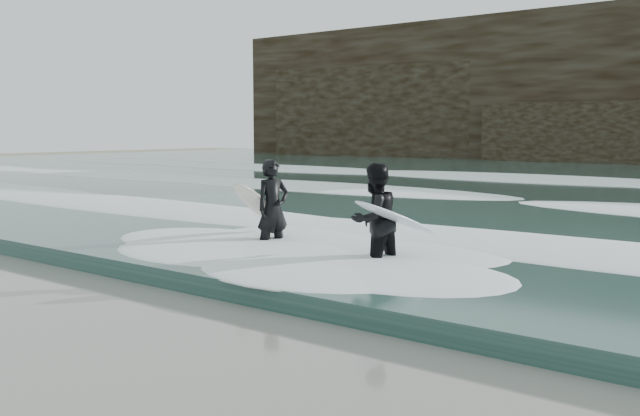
{
  "coord_description": "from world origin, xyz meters",
  "views": [
    {
      "loc": [
        7.69,
        -3.58,
        2.31
      ],
      "look_at": [
        0.35,
        5.77,
        1.0
      ],
      "focal_mm": 40.0,
      "sensor_mm": 36.0,
      "label": 1
    }
  ],
  "objects": [
    {
      "name": "foam_mid",
      "position": [
        0.0,
        16.0,
        0.42
      ],
      "size": [
        60.0,
        4.0,
        0.24
      ],
      "primitive_type": "ellipsoid",
      "color": "white",
      "rests_on": "sea"
    },
    {
      "name": "foam_far",
      "position": [
        0.0,
        25.0,
        0.45
      ],
      "size": [
        60.0,
        4.8,
        0.3
      ],
      "primitive_type": "ellipsoid",
      "color": "white",
      "rests_on": "sea"
    },
    {
      "name": "foam_near",
      "position": [
        0.0,
        9.0,
        0.4
      ],
      "size": [
        60.0,
        3.2,
        0.2
      ],
      "primitive_type": "ellipsoid",
      "color": "white",
      "rests_on": "sea"
    },
    {
      "name": "surfer_right",
      "position": [
        1.58,
        5.62,
        0.9
      ],
      "size": [
        1.27,
        1.84,
        1.8
      ],
      "color": "black",
      "rests_on": "ground"
    },
    {
      "name": "surfer_left",
      "position": [
        -0.92,
        5.93,
        0.9
      ],
      "size": [
        1.2,
        1.83,
        1.78
      ],
      "color": "black",
      "rests_on": "ground"
    }
  ]
}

